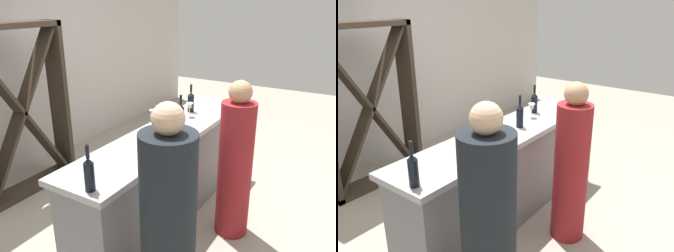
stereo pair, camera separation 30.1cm
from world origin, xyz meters
TOP-DOWN VIEW (x-y plane):
  - ground_plane at (0.00, 0.00)m, footprint 12.00×12.00m
  - back_wall at (0.00, 2.20)m, footprint 8.00×0.10m
  - bar_counter at (0.00, 0.00)m, footprint 2.54×0.56m
  - wine_rack at (-0.38, 1.65)m, footprint 1.16×0.28m
  - wine_bottle_leftmost_near_black at (-1.18, -0.12)m, footprint 0.07×0.07m
  - wine_bottle_second_left_near_black at (0.17, -0.04)m, footprint 0.07×0.07m
  - wine_bottle_center_near_black at (0.64, 0.09)m, footprint 0.07×0.07m
  - wine_glass_near_left at (0.48, 0.03)m, footprint 0.07×0.07m
  - wine_glass_near_center at (0.01, 0.12)m, footprint 0.08×0.08m
  - wine_glass_near_right at (0.05, 0.20)m, footprint 0.07×0.07m
  - person_left_guest at (-1.00, -0.60)m, footprint 0.39×0.39m
  - person_center_guest at (0.09, -0.65)m, footprint 0.31×0.31m

SIDE VIEW (x-z plane):
  - ground_plane at x=0.00m, z-range 0.00..0.00m
  - bar_counter at x=0.00m, z-range 0.00..0.93m
  - person_center_guest at x=0.09m, z-range -0.05..1.42m
  - person_left_guest at x=-1.00m, z-range -0.06..1.49m
  - wine_rack at x=-0.38m, z-range 0.00..1.88m
  - wine_glass_near_center at x=0.01m, z-range 0.95..1.10m
  - wine_glass_near_right at x=0.05m, z-range 0.95..1.11m
  - wine_glass_near_left at x=0.48m, z-range 0.96..1.11m
  - wine_bottle_center_near_black at x=0.64m, z-range 0.89..1.20m
  - wine_bottle_second_left_near_black at x=0.17m, z-range 0.89..1.20m
  - wine_bottle_leftmost_near_black at x=-1.18m, z-range 0.88..1.21m
  - back_wall at x=0.00m, z-range 0.00..2.80m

